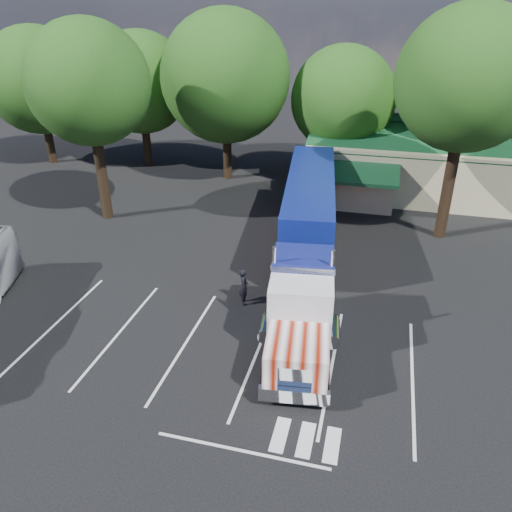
% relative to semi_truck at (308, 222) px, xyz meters
% --- Properties ---
extents(ground, '(120.00, 120.00, 0.00)m').
position_rel_semi_truck_xyz_m(ground, '(-3.88, -2.75, -2.52)').
color(ground, black).
rests_on(ground, ground).
extents(event_hall, '(24.20, 14.12, 5.55)m').
position_rel_semi_truck_xyz_m(event_hall, '(9.85, 15.06, -0.31)').
color(event_hall, '#BAB38A').
rests_on(event_hall, ground).
extents(tree_row_a, '(9.00, 9.00, 11.68)m').
position_rel_semi_truck_xyz_m(tree_row_a, '(-25.88, 13.75, 4.64)').
color(tree_row_a, black).
rests_on(tree_row_a, ground).
extents(tree_row_b, '(8.40, 8.40, 11.35)m').
position_rel_semi_truck_xyz_m(tree_row_b, '(-16.88, 15.05, 4.61)').
color(tree_row_b, black).
rests_on(tree_row_b, ground).
extents(tree_row_c, '(10.00, 10.00, 13.05)m').
position_rel_semi_truck_xyz_m(tree_row_c, '(-8.88, 13.45, 5.52)').
color(tree_row_c, black).
rests_on(tree_row_c, ground).
extents(tree_row_d, '(8.00, 8.00, 10.60)m').
position_rel_semi_truck_xyz_m(tree_row_d, '(0.12, 14.75, 4.06)').
color(tree_row_d, black).
rests_on(tree_row_d, ground).
extents(tree_row_e, '(9.60, 9.60, 12.90)m').
position_rel_semi_truck_xyz_m(tree_row_e, '(9.12, 15.25, 5.57)').
color(tree_row_e, black).
rests_on(tree_row_e, ground).
extents(tree_near_left, '(7.60, 7.60, 12.65)m').
position_rel_semi_truck_xyz_m(tree_near_left, '(-14.38, 3.25, 6.29)').
color(tree_near_left, black).
rests_on(tree_near_left, ground).
extents(tree_near_right, '(8.00, 8.00, 13.50)m').
position_rel_semi_truck_xyz_m(tree_near_right, '(7.62, 5.75, 6.94)').
color(tree_near_right, black).
rests_on(tree_near_right, ground).
extents(semi_truck, '(5.27, 21.42, 4.45)m').
position_rel_semi_truck_xyz_m(semi_truck, '(0.00, 0.00, 0.00)').
color(semi_truck, black).
rests_on(semi_truck, ground).
extents(woman, '(0.72, 0.83, 1.91)m').
position_rel_semi_truck_xyz_m(woman, '(-2.28, -4.98, -1.56)').
color(woman, black).
rests_on(woman, ground).
extents(bicycle, '(0.93, 2.00, 1.01)m').
position_rel_semi_truck_xyz_m(bicycle, '(-2.08, 3.47, -2.01)').
color(bicycle, black).
rests_on(bicycle, ground).
extents(silver_sedan, '(4.35, 3.13, 1.36)m').
position_rel_semi_truck_xyz_m(silver_sedan, '(1.12, 11.25, -1.84)').
color(silver_sedan, '#989B9F').
rests_on(silver_sedan, ground).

